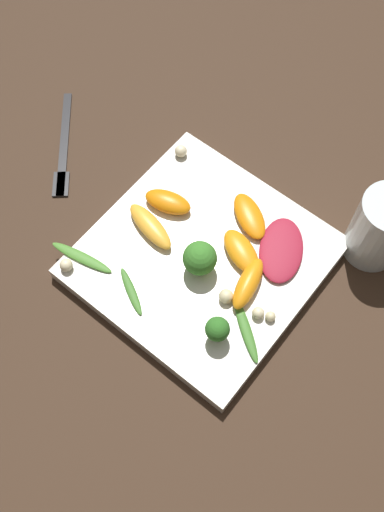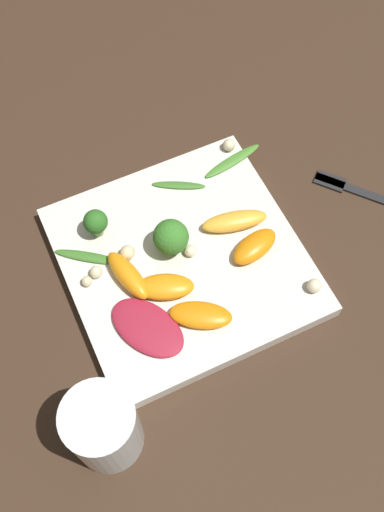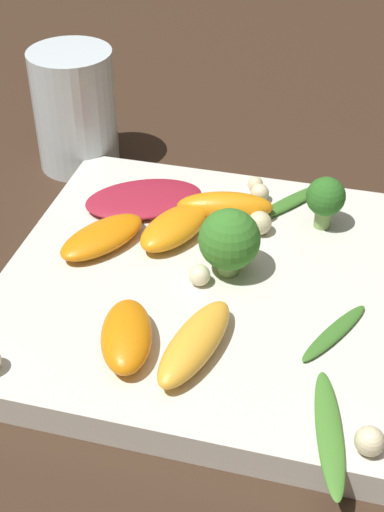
# 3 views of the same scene
# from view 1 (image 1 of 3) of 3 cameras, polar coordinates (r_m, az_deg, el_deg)

# --- Properties ---
(ground_plane) EXTENTS (2.40, 2.40, 0.00)m
(ground_plane) POSITION_cam_1_polar(r_m,az_deg,el_deg) (0.74, 1.00, -0.64)
(ground_plane) COLOR #382619
(plate) EXTENTS (0.26, 0.26, 0.02)m
(plate) POSITION_cam_1_polar(r_m,az_deg,el_deg) (0.73, 1.01, -0.29)
(plate) COLOR silver
(plate) RESTS_ON ground_plane
(drinking_glass) EXTENTS (0.07, 0.07, 0.10)m
(drinking_glass) POSITION_cam_1_polar(r_m,az_deg,el_deg) (0.74, 17.51, 2.55)
(drinking_glass) COLOR silver
(drinking_glass) RESTS_ON ground_plane
(fork) EXTENTS (0.14, 0.12, 0.01)m
(fork) POSITION_cam_1_polar(r_m,az_deg,el_deg) (0.84, -12.18, 9.46)
(fork) COLOR #262628
(fork) RESTS_ON ground_plane
(radicchio_leaf_0) EXTENTS (0.10, 0.09, 0.01)m
(radicchio_leaf_0) POSITION_cam_1_polar(r_m,az_deg,el_deg) (0.73, 8.49, 0.58)
(radicchio_leaf_0) COLOR maroon
(radicchio_leaf_0) RESTS_ON plate
(orange_segment_0) EXTENTS (0.04, 0.08, 0.02)m
(orange_segment_0) POSITION_cam_1_polar(r_m,az_deg,el_deg) (0.73, -3.99, 2.83)
(orange_segment_0) COLOR #FCAD33
(orange_segment_0) RESTS_ON plate
(orange_segment_1) EXTENTS (0.05, 0.07, 0.02)m
(orange_segment_1) POSITION_cam_1_polar(r_m,az_deg,el_deg) (0.72, 4.71, 0.43)
(orange_segment_1) COLOR orange
(orange_segment_1) RESTS_ON plate
(orange_segment_2) EXTENTS (0.05, 0.07, 0.02)m
(orange_segment_2) POSITION_cam_1_polar(r_m,az_deg,el_deg) (0.75, -2.31, 5.17)
(orange_segment_2) COLOR orange
(orange_segment_2) RESTS_ON plate
(orange_segment_3) EXTENTS (0.06, 0.07, 0.01)m
(orange_segment_3) POSITION_cam_1_polar(r_m,az_deg,el_deg) (0.74, 5.50, 3.80)
(orange_segment_3) COLOR orange
(orange_segment_3) RESTS_ON plate
(orange_segment_4) EXTENTS (0.07, 0.04, 0.02)m
(orange_segment_4) POSITION_cam_1_polar(r_m,az_deg,el_deg) (0.70, 5.46, -2.52)
(orange_segment_4) COLOR orange
(orange_segment_4) RESTS_ON plate
(broccoli_floret_0) EXTENTS (0.04, 0.04, 0.05)m
(broccoli_floret_0) POSITION_cam_1_polar(r_m,az_deg,el_deg) (0.69, 0.75, -0.24)
(broccoli_floret_0) COLOR #84AD5B
(broccoli_floret_0) RESTS_ON plate
(broccoli_floret_1) EXTENTS (0.03, 0.03, 0.04)m
(broccoli_floret_1) POSITION_cam_1_polar(r_m,az_deg,el_deg) (0.66, 2.43, -7.02)
(broccoli_floret_1) COLOR #84AD5B
(broccoli_floret_1) RESTS_ON plate
(arugula_sprig_0) EXTENTS (0.06, 0.07, 0.01)m
(arugula_sprig_0) POSITION_cam_1_polar(r_m,az_deg,el_deg) (0.69, 5.15, -6.99)
(arugula_sprig_0) COLOR #3D7528
(arugula_sprig_0) RESTS_ON plate
(arugula_sprig_1) EXTENTS (0.04, 0.06, 0.00)m
(arugula_sprig_1) POSITION_cam_1_polar(r_m,az_deg,el_deg) (0.71, -5.82, -3.36)
(arugula_sprig_1) COLOR #3D7528
(arugula_sprig_1) RESTS_ON plate
(arugula_sprig_2) EXTENTS (0.03, 0.08, 0.01)m
(arugula_sprig_2) POSITION_cam_1_polar(r_m,az_deg,el_deg) (0.73, -10.46, -0.14)
(arugula_sprig_2) COLOR #47842D
(arugula_sprig_2) RESTS_ON plate
(macadamia_nut_0) EXTENTS (0.02, 0.02, 0.02)m
(macadamia_nut_0) POSITION_cam_1_polar(r_m,az_deg,el_deg) (0.70, 3.26, -3.84)
(macadamia_nut_0) COLOR beige
(macadamia_nut_0) RESTS_ON plate
(macadamia_nut_1) EXTENTS (0.02, 0.02, 0.02)m
(macadamia_nut_1) POSITION_cam_1_polar(r_m,az_deg,el_deg) (0.79, -1.07, 9.96)
(macadamia_nut_1) COLOR beige
(macadamia_nut_1) RESTS_ON plate
(macadamia_nut_2) EXTENTS (0.01, 0.01, 0.01)m
(macadamia_nut_2) POSITION_cam_1_polar(r_m,az_deg,el_deg) (0.69, 7.48, -5.72)
(macadamia_nut_2) COLOR beige
(macadamia_nut_2) RESTS_ON plate
(macadamia_nut_3) EXTENTS (0.01, 0.01, 0.01)m
(macadamia_nut_3) POSITION_cam_1_polar(r_m,az_deg,el_deg) (0.72, 0.26, 0.55)
(macadamia_nut_3) COLOR beige
(macadamia_nut_3) RESTS_ON plate
(macadamia_nut_4) EXTENTS (0.02, 0.02, 0.02)m
(macadamia_nut_4) POSITION_cam_1_polar(r_m,az_deg,el_deg) (0.73, -11.90, -0.85)
(macadamia_nut_4) COLOR beige
(macadamia_nut_4) RESTS_ON plate
(macadamia_nut_5) EXTENTS (0.01, 0.01, 0.01)m
(macadamia_nut_5) POSITION_cam_1_polar(r_m,az_deg,el_deg) (0.69, 6.32, -5.41)
(macadamia_nut_5) COLOR beige
(macadamia_nut_5) RESTS_ON plate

